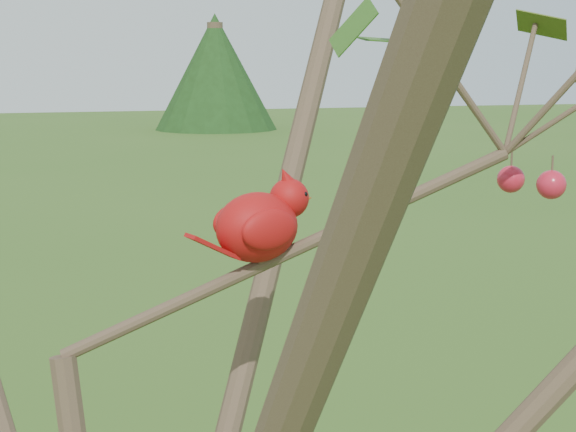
% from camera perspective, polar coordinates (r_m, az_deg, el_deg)
% --- Properties ---
extents(crabapple_tree, '(2.35, 2.05, 2.95)m').
position_cam_1_polar(crabapple_tree, '(1.03, -10.31, -1.65)').
color(crabapple_tree, '#493627').
rests_on(crabapple_tree, ground).
extents(cardinal, '(0.19, 0.12, 0.13)m').
position_cam_1_polar(cardinal, '(1.16, -1.76, -0.46)').
color(cardinal, '#A60E10').
rests_on(cardinal, ground).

